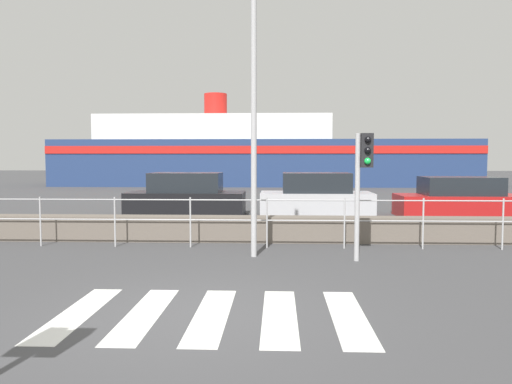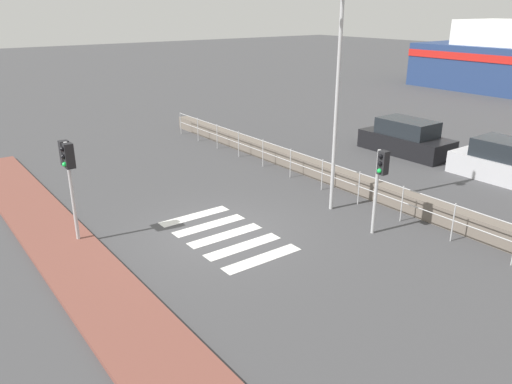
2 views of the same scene
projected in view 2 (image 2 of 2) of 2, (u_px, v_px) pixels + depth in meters
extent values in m
plane|color=#424244|center=(220.00, 232.00, 14.92)|extent=(160.00, 160.00, 0.00)
cube|color=brown|center=(84.00, 271.00, 12.60)|extent=(24.00, 1.80, 0.12)
cube|color=silver|center=(195.00, 216.00, 16.07)|extent=(0.45, 2.40, 0.01)
cube|color=silver|center=(209.00, 225.00, 15.39)|extent=(0.45, 2.40, 0.01)
cube|color=silver|center=(225.00, 235.00, 14.71)|extent=(0.45, 2.40, 0.01)
cube|color=silver|center=(243.00, 246.00, 14.04)|extent=(0.45, 2.40, 0.01)
cube|color=silver|center=(262.00, 259.00, 13.36)|extent=(0.45, 2.40, 0.01)
cube|color=#6B6056|center=(356.00, 183.00, 18.10)|extent=(25.75, 0.55, 0.63)
cylinder|color=#B2B2B5|center=(341.00, 167.00, 17.33)|extent=(23.17, 0.03, 0.03)
cylinder|color=#B2B2B5|center=(340.00, 180.00, 17.49)|extent=(23.17, 0.03, 0.03)
cylinder|color=#B2B2B5|center=(181.00, 123.00, 26.22)|extent=(0.04, 0.04, 1.17)
cylinder|color=#B2B2B5|center=(198.00, 129.00, 24.88)|extent=(0.04, 0.04, 1.17)
cylinder|color=#B2B2B5|center=(217.00, 136.00, 23.54)|extent=(0.04, 0.04, 1.17)
cylinder|color=#B2B2B5|center=(239.00, 144.00, 22.20)|extent=(0.04, 0.04, 1.17)
cylinder|color=#B2B2B5|center=(263.00, 153.00, 20.86)|extent=(0.04, 0.04, 1.17)
cylinder|color=#B2B2B5|center=(290.00, 163.00, 19.52)|extent=(0.04, 0.04, 1.17)
cylinder|color=#B2B2B5|center=(322.00, 175.00, 18.18)|extent=(0.04, 0.04, 1.17)
cylinder|color=#B2B2B5|center=(359.00, 188.00, 16.84)|extent=(0.04, 0.04, 1.17)
cylinder|color=#B2B2B5|center=(402.00, 204.00, 15.50)|extent=(0.04, 0.04, 1.17)
cylinder|color=#B2B2B5|center=(453.00, 222.00, 14.16)|extent=(0.04, 0.04, 1.17)
cylinder|color=#B2B2B5|center=(72.00, 194.00, 13.77)|extent=(0.10, 0.10, 2.96)
cube|color=black|center=(65.00, 153.00, 13.50)|extent=(0.24, 0.24, 0.68)
sphere|color=black|center=(69.00, 145.00, 13.50)|extent=(0.13, 0.13, 0.13)
sphere|color=black|center=(70.00, 152.00, 13.58)|extent=(0.13, 0.13, 0.13)
sphere|color=#19D84C|center=(71.00, 160.00, 13.65)|extent=(0.13, 0.13, 0.13)
cube|color=black|center=(69.00, 156.00, 13.24)|extent=(0.24, 0.24, 0.68)
sphere|color=black|center=(62.00, 149.00, 13.09)|extent=(0.13, 0.13, 0.13)
sphere|color=black|center=(64.00, 157.00, 13.16)|extent=(0.13, 0.13, 0.13)
sphere|color=#19D84C|center=(65.00, 164.00, 13.24)|extent=(0.13, 0.13, 0.13)
cylinder|color=#B2B2B5|center=(376.00, 193.00, 14.44)|extent=(0.10, 0.10, 2.57)
cube|color=black|center=(383.00, 163.00, 13.98)|extent=(0.24, 0.24, 0.68)
sphere|color=black|center=(381.00, 156.00, 13.83)|extent=(0.13, 0.13, 0.13)
sphere|color=black|center=(380.00, 164.00, 13.90)|extent=(0.13, 0.13, 0.13)
sphere|color=#19D84C|center=(379.00, 171.00, 13.98)|extent=(0.13, 0.13, 0.13)
cylinder|color=#B2B2B5|center=(337.00, 105.00, 15.44)|extent=(0.12, 0.12, 6.98)
cube|color=black|center=(406.00, 144.00, 22.87)|extent=(4.23, 1.78, 0.86)
cube|color=#1E2328|center=(407.00, 127.00, 22.60)|extent=(2.54, 1.56, 0.70)
cube|color=#BCBCC1|center=(505.00, 169.00, 19.32)|extent=(3.99, 1.83, 0.86)
cube|color=#1E2328|center=(509.00, 150.00, 19.05)|extent=(2.39, 1.61, 0.70)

